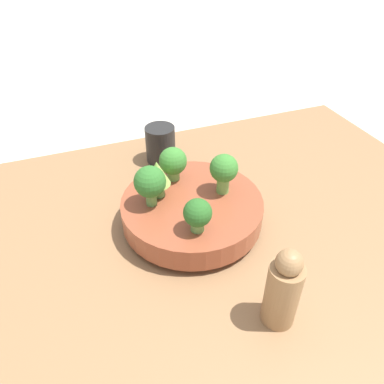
{
  "coord_description": "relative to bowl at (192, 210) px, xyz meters",
  "views": [
    {
      "loc": [
        -0.21,
        -0.51,
        0.56
      ],
      "look_at": [
        -0.01,
        0.02,
        0.13
      ],
      "focal_mm": 35.0,
      "sensor_mm": 36.0,
      "label": 1
    }
  ],
  "objects": [
    {
      "name": "ground_plane",
      "position": [
        0.01,
        -0.02,
        -0.08
      ],
      "size": [
        6.0,
        6.0,
        0.0
      ],
      "primitive_type": "plane",
      "color": "beige"
    },
    {
      "name": "table",
      "position": [
        0.01,
        -0.02,
        -0.06
      ],
      "size": [
        1.17,
        0.79,
        0.05
      ],
      "color": "olive",
      "rests_on": "ground_plane"
    },
    {
      "name": "bowl",
      "position": [
        0.0,
        0.0,
        0.0
      ],
      "size": [
        0.28,
        0.28,
        0.06
      ],
      "color": "brown",
      "rests_on": "table"
    },
    {
      "name": "romanesco_piece_far",
      "position": [
        -0.06,
        0.04,
        0.07
      ],
      "size": [
        0.05,
        0.05,
        0.08
      ],
      "color": "#609347",
      "rests_on": "bowl"
    },
    {
      "name": "broccoli_floret_back",
      "position": [
        -0.01,
        0.08,
        0.07
      ],
      "size": [
        0.06,
        0.06,
        0.07
      ],
      "color": "#6BA34C",
      "rests_on": "bowl"
    },
    {
      "name": "broccoli_floret_left",
      "position": [
        -0.08,
        0.02,
        0.07
      ],
      "size": [
        0.06,
        0.06,
        0.08
      ],
      "color": "#609347",
      "rests_on": "bowl"
    },
    {
      "name": "broccoli_floret_front",
      "position": [
        -0.02,
        -0.08,
        0.06
      ],
      "size": [
        0.05,
        0.05,
        0.06
      ],
      "color": "#609347",
      "rests_on": "bowl"
    },
    {
      "name": "broccoli_floret_right",
      "position": [
        0.07,
        0.0,
        0.08
      ],
      "size": [
        0.05,
        0.05,
        0.08
      ],
      "color": "#6BA34C",
      "rests_on": "bowl"
    },
    {
      "name": "cup",
      "position": [
        0.01,
        0.25,
        0.01
      ],
      "size": [
        0.07,
        0.07,
        0.09
      ],
      "color": "black",
      "rests_on": "table"
    },
    {
      "name": "pepper_mill",
      "position": [
        0.05,
        -0.25,
        0.03
      ],
      "size": [
        0.05,
        0.05,
        0.15
      ],
      "color": "#997047",
      "rests_on": "table"
    }
  ]
}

